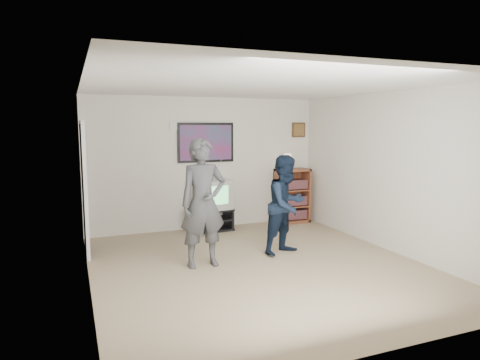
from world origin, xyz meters
TOP-DOWN VIEW (x-y plane):
  - room_shell at (0.00, 0.35)m, footprint 4.51×5.00m
  - media_stand at (-0.01, 2.23)m, footprint 0.87×0.54m
  - crt_television at (0.02, 2.23)m, footprint 0.72×0.64m
  - bookshelf at (1.76, 2.28)m, footprint 0.67×0.38m
  - table_lamp at (1.62, 2.23)m, footprint 0.20×0.20m
  - person_tall at (-0.71, 0.33)m, footprint 0.68×0.46m
  - person_short at (0.65, 0.43)m, footprint 0.90×0.80m
  - controller_left at (-0.71, 0.55)m, footprint 0.07×0.12m
  - controller_right at (0.69, 0.66)m, footprint 0.07×0.12m
  - poster at (0.00, 2.48)m, footprint 1.10×0.03m
  - air_vent at (-0.55, 2.48)m, footprint 0.28×0.02m
  - small_picture at (2.00, 2.48)m, footprint 0.30×0.03m
  - doorway at (-2.23, 1.60)m, footprint 0.03×0.85m

SIDE VIEW (x-z plane):
  - media_stand at x=-0.01m, z-range 0.00..0.42m
  - bookshelf at x=1.76m, z-range 0.00..1.10m
  - crt_television at x=0.02m, z-range 0.42..0.97m
  - person_short at x=0.65m, z-range 0.00..1.53m
  - person_tall at x=-0.71m, z-range 0.00..1.80m
  - controller_right at x=0.69m, z-range 0.94..0.98m
  - doorway at x=-2.23m, z-range 0.00..2.00m
  - controller_left at x=-0.71m, z-range 1.21..1.24m
  - room_shell at x=0.00m, z-range 0.00..2.50m
  - table_lamp at x=1.62m, z-range 1.10..1.42m
  - poster at x=0.00m, z-range 1.27..2.02m
  - small_picture at x=2.00m, z-range 1.73..2.03m
  - air_vent at x=-0.55m, z-range 1.88..2.02m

